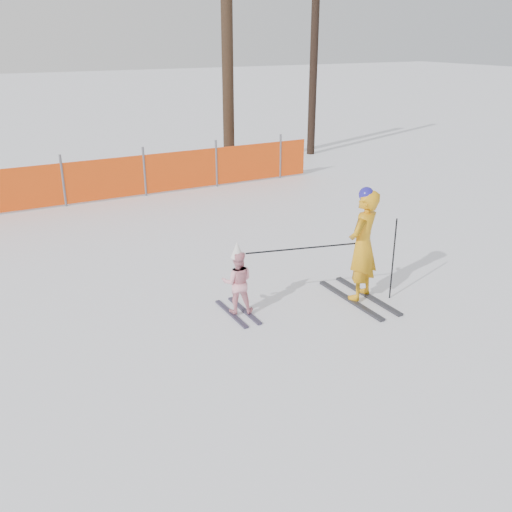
% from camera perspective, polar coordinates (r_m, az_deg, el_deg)
% --- Properties ---
extents(ground, '(120.00, 120.00, 0.00)m').
position_cam_1_polar(ground, '(7.97, 1.73, -7.88)').
color(ground, white).
rests_on(ground, ground).
extents(adult, '(0.75, 1.55, 1.80)m').
position_cam_1_polar(adult, '(8.77, 10.62, 1.06)').
color(adult, black).
rests_on(adult, ground).
extents(child, '(0.57, 0.98, 1.13)m').
position_cam_1_polar(child, '(8.32, -1.87, -2.56)').
color(child, black).
rests_on(child, ground).
extents(ski_poles, '(2.23, 0.67, 1.31)m').
position_cam_1_polar(ski_poles, '(8.64, 8.64, 0.27)').
color(ski_poles, black).
rests_on(ski_poles, ground).
extents(safety_fence, '(14.82, 0.06, 1.25)m').
position_cam_1_polar(safety_fence, '(14.30, -21.23, 6.46)').
color(safety_fence, '#595960').
rests_on(safety_fence, ground).
extents(tree_trunks, '(3.69, 0.87, 6.79)m').
position_cam_1_polar(tree_trunks, '(18.22, 0.30, 19.40)').
color(tree_trunks, '#332316').
rests_on(tree_trunks, ground).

